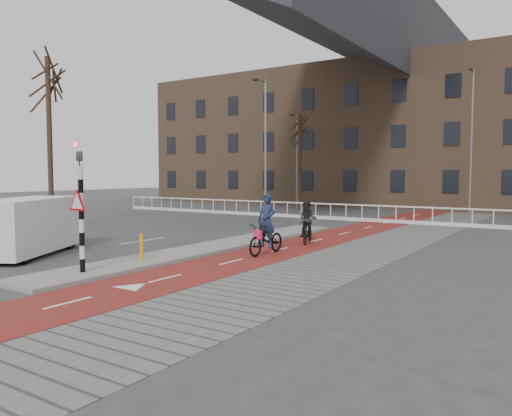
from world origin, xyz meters
The scene contains 16 objects.
ground centered at (0.00, 0.00, 0.00)m, with size 120.00×120.00×0.00m, color #38383A.
bike_lane centered at (1.50, 10.00, 0.01)m, with size 2.50×60.00×0.01m, color maroon.
sidewalk centered at (4.30, 10.00, 0.01)m, with size 3.00×60.00×0.01m, color slate.
curb_island centered at (-0.70, 4.00, 0.06)m, with size 1.80×16.00×0.12m, color gray.
traffic_signal centered at (-0.60, -2.02, 1.99)m, with size 0.80×0.80×3.68m.
bollard centered at (-0.69, 0.27, 0.53)m, with size 0.12×0.12×0.82m, color #F19F0D.
cyclist_near centered at (1.66, 3.83, 0.71)m, with size 0.72×2.03×2.09m.
cyclist_far centered at (1.68, 6.87, 0.73)m, with size 0.87×1.64×1.72m.
van centered at (-5.12, -0.79, 1.03)m, with size 3.77×4.84×1.95m.
railing centered at (-5.00, 17.00, 0.31)m, with size 28.00×0.10×0.99m.
townhouse_row centered at (-3.00, 32.00, 7.81)m, with size 46.00×10.00×15.90m.
tree_left centered at (-12.13, 4.99, 4.35)m, with size 0.26×0.26×8.70m, color #312215.
tree_mid centered at (-7.48, 23.21, 3.65)m, with size 0.30×0.30×7.30m, color #312215.
streetlight_near centered at (-3.57, 12.09, 3.88)m, with size 0.12×0.12×7.75m, color slate.
streetlight_left centered at (-7.91, 23.58, 3.67)m, with size 0.12×0.12×7.34m, color slate.
streetlight_right centered at (5.14, 21.04, 4.43)m, with size 0.12×0.12×8.85m, color slate.
Camera 1 is at (10.72, -10.64, 2.81)m, focal length 35.00 mm.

